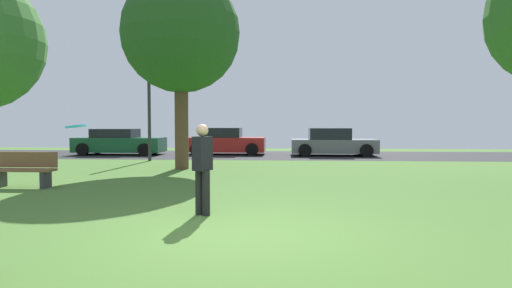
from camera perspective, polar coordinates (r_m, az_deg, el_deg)
ground_plane at (r=6.47m, az=-2.20°, el=-11.91°), size 44.00×44.00×0.00m
road_strip at (r=22.30m, az=2.15°, el=-1.47°), size 44.00×6.40×0.01m
oak_tree_center at (r=16.04m, az=-9.90°, el=14.08°), size 4.21×4.21×6.94m
person_catcher at (r=7.72m, az=-7.08°, el=-2.82°), size 0.35×0.39×1.62m
frisbee_disc at (r=6.02m, az=-22.66°, el=2.17°), size 0.32×0.32×0.06m
parked_car_green at (r=23.66m, az=-17.64°, el=0.18°), size 4.55×1.95×1.35m
parked_car_red at (r=22.80m, az=-4.03°, el=0.24°), size 4.05×1.98×1.40m
parked_car_grey at (r=22.22m, az=10.06°, el=0.12°), size 4.24×2.10×1.40m
park_bench at (r=12.55m, az=-28.27°, el=-2.96°), size 1.60×0.45×0.90m
street_lamp_post at (r=19.36m, az=-13.92°, el=4.47°), size 0.14×0.14×4.50m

